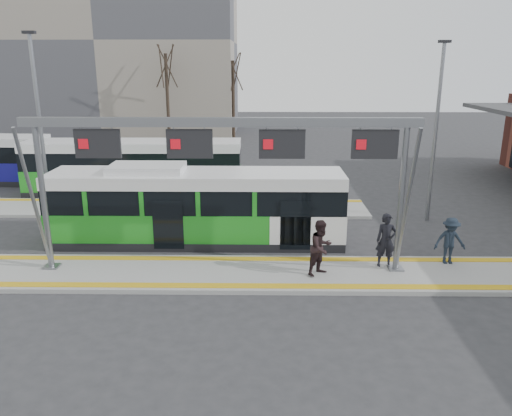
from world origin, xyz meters
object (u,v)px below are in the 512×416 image
Objects in this scene: passenger_c at (450,241)px; hero_bus at (196,207)px; passenger_a at (386,240)px; passenger_b at (321,248)px; gantry at (225,150)px.

hero_bus is at bearing 164.27° from passenger_c.
hero_bus is 6.11× the size of passenger_a.
hero_bus is 6.87× the size of passenger_c.
passenger_a is 1.12× the size of passenger_c.
gantry is at bearing 131.37° from passenger_b.
hero_bus is (-1.43, 3.13, -2.84)m from gantry.
gantry is 8.53m from passenger_c.
gantry is 6.83× the size of passenger_a.
passenger_c is at bearing -15.16° from hero_bus.
passenger_b is at bearing -158.78° from passenger_a.
passenger_a is (6.96, -2.80, -0.36)m from hero_bus.
passenger_a is (5.53, 0.33, -3.20)m from gantry.
hero_bus is at bearing 101.24° from passenger_b.
gantry is 6.39m from passenger_a.
passenger_b is at bearing -37.46° from hero_bus.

